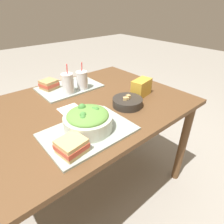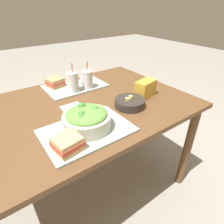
{
  "view_description": "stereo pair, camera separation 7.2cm",
  "coord_description": "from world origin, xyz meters",
  "px_view_note": "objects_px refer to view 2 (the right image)",
  "views": [
    {
      "loc": [
        -0.49,
        -0.93,
        1.35
      ],
      "look_at": [
        0.08,
        -0.27,
        0.83
      ],
      "focal_mm": 30.0,
      "sensor_mm": 36.0,
      "label": 1
    },
    {
      "loc": [
        -0.43,
        -0.98,
        1.35
      ],
      "look_at": [
        0.08,
        -0.27,
        0.83
      ],
      "focal_mm": 30.0,
      "sensor_mm": 36.0,
      "label": 2
    }
  ],
  "objects_px": {
    "baguette_near": "(78,114)",
    "sandwich_far": "(55,82)",
    "salad_bowl": "(87,119)",
    "drink_cup_dark": "(73,83)",
    "drink_cup_red": "(87,80)",
    "soup_bowl": "(130,103)",
    "napkin_folded": "(72,107)",
    "baguette_far": "(73,76)",
    "chip_bag": "(146,89)",
    "sandwich_near": "(67,144)"
  },
  "relations": [
    {
      "from": "salad_bowl",
      "to": "drink_cup_red",
      "type": "relative_size",
      "value": 1.25
    },
    {
      "from": "baguette_near",
      "to": "salad_bowl",
      "type": "bearing_deg",
      "value": -174.46
    },
    {
      "from": "salad_bowl",
      "to": "napkin_folded",
      "type": "relative_size",
      "value": 1.92
    },
    {
      "from": "baguette_far",
      "to": "sandwich_far",
      "type": "bearing_deg",
      "value": 112.0
    },
    {
      "from": "sandwich_near",
      "to": "sandwich_far",
      "type": "distance_m",
      "value": 0.75
    },
    {
      "from": "soup_bowl",
      "to": "sandwich_far",
      "type": "distance_m",
      "value": 0.62
    },
    {
      "from": "sandwich_near",
      "to": "baguette_near",
      "type": "xyz_separation_m",
      "value": [
        0.15,
        0.2,
        -0.0
      ]
    },
    {
      "from": "salad_bowl",
      "to": "chip_bag",
      "type": "relative_size",
      "value": 1.5
    },
    {
      "from": "salad_bowl",
      "to": "drink_cup_dark",
      "type": "xyz_separation_m",
      "value": [
        0.14,
        0.45,
        0.01
      ]
    },
    {
      "from": "salad_bowl",
      "to": "baguette_near",
      "type": "distance_m",
      "value": 0.11
    },
    {
      "from": "soup_bowl",
      "to": "chip_bag",
      "type": "xyz_separation_m",
      "value": [
        0.18,
        0.05,
        0.03
      ]
    },
    {
      "from": "baguette_near",
      "to": "baguette_far",
      "type": "height_order",
      "value": "same"
    },
    {
      "from": "sandwich_far",
      "to": "drink_cup_dark",
      "type": "relative_size",
      "value": 0.64
    },
    {
      "from": "salad_bowl",
      "to": "drink_cup_red",
      "type": "height_order",
      "value": "drink_cup_red"
    },
    {
      "from": "baguette_far",
      "to": "napkin_folded",
      "type": "height_order",
      "value": "baguette_far"
    },
    {
      "from": "sandwich_near",
      "to": "sandwich_far",
      "type": "xyz_separation_m",
      "value": [
        0.22,
        0.71,
        -0.0
      ]
    },
    {
      "from": "sandwich_far",
      "to": "napkin_folded",
      "type": "xyz_separation_m",
      "value": [
        -0.04,
        -0.35,
        -0.04
      ]
    },
    {
      "from": "baguette_far",
      "to": "drink_cup_dark",
      "type": "height_order",
      "value": "drink_cup_dark"
    },
    {
      "from": "sandwich_near",
      "to": "baguette_near",
      "type": "distance_m",
      "value": 0.25
    },
    {
      "from": "salad_bowl",
      "to": "napkin_folded",
      "type": "bearing_deg",
      "value": 82.61
    },
    {
      "from": "soup_bowl",
      "to": "napkin_folded",
      "type": "relative_size",
      "value": 1.48
    },
    {
      "from": "soup_bowl",
      "to": "sandwich_near",
      "type": "bearing_deg",
      "value": -162.51
    },
    {
      "from": "baguette_far",
      "to": "soup_bowl",
      "type": "bearing_deg",
      "value": -166.21
    },
    {
      "from": "napkin_folded",
      "to": "drink_cup_dark",
      "type": "bearing_deg",
      "value": 59.76
    },
    {
      "from": "baguette_near",
      "to": "napkin_folded",
      "type": "relative_size",
      "value": 0.87
    },
    {
      "from": "drink_cup_dark",
      "to": "drink_cup_red",
      "type": "bearing_deg",
      "value": -0.0
    },
    {
      "from": "salad_bowl",
      "to": "chip_bag",
      "type": "distance_m",
      "value": 0.53
    },
    {
      "from": "soup_bowl",
      "to": "baguette_far",
      "type": "relative_size",
      "value": 2.37
    },
    {
      "from": "baguette_far",
      "to": "chip_bag",
      "type": "xyz_separation_m",
      "value": [
        0.28,
        -0.56,
        0.02
      ]
    },
    {
      "from": "drink_cup_dark",
      "to": "soup_bowl",
      "type": "bearing_deg",
      "value": -63.47
    },
    {
      "from": "soup_bowl",
      "to": "baguette_near",
      "type": "distance_m",
      "value": 0.34
    },
    {
      "from": "sandwich_near",
      "to": "drink_cup_dark",
      "type": "height_order",
      "value": "drink_cup_dark"
    },
    {
      "from": "baguette_near",
      "to": "drink_cup_dark",
      "type": "relative_size",
      "value": 0.54
    },
    {
      "from": "napkin_folded",
      "to": "sandwich_far",
      "type": "bearing_deg",
      "value": 83.89
    },
    {
      "from": "sandwich_far",
      "to": "baguette_far",
      "type": "bearing_deg",
      "value": 2.87
    },
    {
      "from": "soup_bowl",
      "to": "sandwich_near",
      "type": "relative_size",
      "value": 1.46
    },
    {
      "from": "sandwich_near",
      "to": "salad_bowl",
      "type": "bearing_deg",
      "value": 23.84
    },
    {
      "from": "soup_bowl",
      "to": "drink_cup_dark",
      "type": "bearing_deg",
      "value": 116.53
    },
    {
      "from": "sandwich_near",
      "to": "napkin_folded",
      "type": "bearing_deg",
      "value": 54.56
    },
    {
      "from": "drink_cup_red",
      "to": "napkin_folded",
      "type": "relative_size",
      "value": 1.54
    },
    {
      "from": "sandwich_far",
      "to": "chip_bag",
      "type": "bearing_deg",
      "value": -62.43
    },
    {
      "from": "salad_bowl",
      "to": "soup_bowl",
      "type": "height_order",
      "value": "salad_bowl"
    },
    {
      "from": "soup_bowl",
      "to": "sandwich_far",
      "type": "xyz_separation_m",
      "value": [
        -0.27,
        0.56,
        0.02
      ]
    },
    {
      "from": "baguette_near",
      "to": "sandwich_far",
      "type": "distance_m",
      "value": 0.52
    },
    {
      "from": "drink_cup_dark",
      "to": "napkin_folded",
      "type": "relative_size",
      "value": 1.62
    },
    {
      "from": "baguette_near",
      "to": "sandwich_far",
      "type": "bearing_deg",
      "value": -0.86
    },
    {
      "from": "baguette_far",
      "to": "chip_bag",
      "type": "bearing_deg",
      "value": -148.59
    },
    {
      "from": "sandwich_near",
      "to": "napkin_folded",
      "type": "distance_m",
      "value": 0.41
    },
    {
      "from": "sandwich_far",
      "to": "baguette_far",
      "type": "relative_size",
      "value": 1.66
    },
    {
      "from": "sandwich_far",
      "to": "chip_bag",
      "type": "relative_size",
      "value": 0.81
    }
  ]
}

